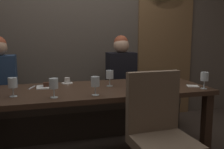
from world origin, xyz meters
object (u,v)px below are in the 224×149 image
espresso_cup (67,81)px  wine_glass_center_back (54,84)px  wine_glass_near_right (110,75)px  chair_near_side (159,128)px  diner_bearded (121,68)px  wine_glass_far_right (204,77)px  wine_glass_end_right (13,83)px  wine_glass_center_front (95,83)px  dessert_plate (47,86)px  dining_table (97,97)px  fork_on_table (32,88)px  diner_redhead (0,73)px  banquette_bench (85,116)px

espresso_cup → wine_glass_center_back: bearing=-106.1°
wine_glass_near_right → espresso_cup: size_ratio=1.37×
chair_near_side → diner_bearded: size_ratio=1.21×
wine_glass_far_right → wine_glass_end_right: same height
chair_near_side → espresso_cup: chair_near_side is taller
wine_glass_near_right → wine_glass_center_back: bearing=-150.1°
wine_glass_center_front → wine_glass_far_right: bearing=-1.7°
wine_glass_end_right → dessert_plate: 0.44m
wine_glass_near_right → wine_glass_center_front: same height
dining_table → wine_glass_far_right: 1.07m
fork_on_table → wine_glass_end_right: bearing=-93.8°
wine_glass_center_front → wine_glass_center_back: 0.35m
dining_table → wine_glass_center_front: 0.36m
diner_redhead → wine_glass_center_front: bearing=-48.2°
diner_redhead → fork_on_table: 0.65m
fork_on_table → diner_redhead: bearing=143.0°
dining_table → espresso_cup: espresso_cup is taller
diner_redhead → wine_glass_far_right: diner_redhead is taller
wine_glass_near_right → espresso_cup: (-0.41, 0.26, -0.09)m
diner_bearded → wine_glass_center_front: (-0.56, -0.98, 0.02)m
chair_near_side → diner_bearded: bearing=83.5°
dining_table → wine_glass_center_front: bearing=-105.3°
dining_table → wine_glass_center_front: (-0.08, -0.28, 0.20)m
wine_glass_far_right → wine_glass_end_right: (-1.76, 0.18, 0.00)m
diner_bearded → wine_glass_center_back: (-0.91, -0.97, 0.02)m
dining_table → diner_redhead: 1.23m
diner_bearded → wine_glass_near_right: diner_bearded is taller
wine_glass_near_right → espresso_cup: 0.49m
wine_glass_near_right → wine_glass_far_right: bearing=-23.8°
wine_glass_center_back → dessert_plate: 0.46m
diner_bearded → wine_glass_end_right: bearing=-146.0°
banquette_bench → diner_redhead: bearing=178.4°
dining_table → espresso_cup: bearing=128.5°
diner_bearded → dining_table: bearing=-124.6°
wine_glass_near_right → wine_glass_center_front: (-0.23, -0.34, -0.00)m
wine_glass_near_right → diner_redhead: bearing=149.4°
wine_glass_center_front → espresso_cup: bearing=106.4°
banquette_bench → wine_glass_end_right: (-0.76, -0.84, 0.63)m
wine_glass_near_right → dessert_plate: wine_glass_near_right is taller
diner_bearded → fork_on_table: bearing=-155.4°
wine_glass_end_right → dessert_plate: size_ratio=0.86×
wine_glass_end_right → wine_glass_center_front: size_ratio=1.00×
wine_glass_center_back → dessert_plate: wine_glass_center_back is taller
wine_glass_near_right → wine_glass_center_front: 0.41m
dining_table → wine_glass_center_front: size_ratio=13.41×
wine_glass_far_right → wine_glass_center_back: bearing=178.3°
diner_bearded → fork_on_table: (-1.10, -0.50, -0.09)m
dessert_plate → diner_bearded: bearing=28.5°
wine_glass_center_back → dessert_plate: size_ratio=0.86×
wine_glass_near_right → wine_glass_center_back: 0.67m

